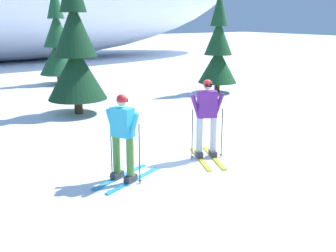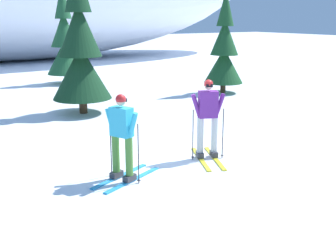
# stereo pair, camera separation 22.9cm
# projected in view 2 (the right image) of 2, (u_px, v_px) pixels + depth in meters

# --- Properties ---
(ground_plane) EXTENTS (120.00, 120.00, 0.00)m
(ground_plane) POSITION_uv_depth(u_px,v_px,m) (159.00, 156.00, 9.81)
(ground_plane) COLOR white
(skier_cyan_jacket) EXTENTS (1.68, 1.06, 1.76)m
(skier_cyan_jacket) POSITION_uv_depth(u_px,v_px,m) (122.00, 136.00, 8.11)
(skier_cyan_jacket) COLOR #2893CC
(skier_cyan_jacket) RESTS_ON ground
(skier_purple_jacket) EXTENTS (1.03, 1.66, 1.84)m
(skier_purple_jacket) POSITION_uv_depth(u_px,v_px,m) (208.00, 117.00, 9.41)
(skier_purple_jacket) COLOR gold
(skier_purple_jacket) RESTS_ON ground
(pine_tree_center_left) EXTENTS (1.96, 1.96, 5.09)m
(pine_tree_center_left) POSITION_uv_depth(u_px,v_px,m) (80.00, 50.00, 13.62)
(pine_tree_center_left) COLOR #47301E
(pine_tree_center_left) RESTS_ON ground
(pine_tree_center_right) EXTENTS (1.83, 1.83, 4.73)m
(pine_tree_center_right) POSITION_uv_depth(u_px,v_px,m) (65.00, 43.00, 19.94)
(pine_tree_center_right) COLOR #47301E
(pine_tree_center_right) RESTS_ON ground
(pine_tree_far_right) EXTENTS (1.66, 1.66, 4.30)m
(pine_tree_far_right) POSITION_uv_depth(u_px,v_px,m) (224.00, 51.00, 17.52)
(pine_tree_far_right) COLOR #47301E
(pine_tree_far_right) RESTS_ON ground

